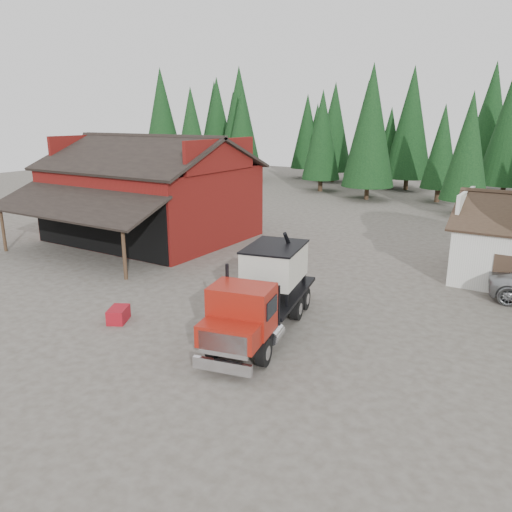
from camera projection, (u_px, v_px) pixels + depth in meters
The scene contains 8 objects.
ground at pixel (182, 314), 21.84m from camera, with size 120.00×120.00×0.00m, color #4C463B.
red_barn at pixel (151, 200), 34.81m from camera, with size 12.80×13.63×7.18m.
conifer_backdrop at pixel (425, 193), 56.08m from camera, with size 76.00×16.00×16.00m, color black, non-canonical shape.
near_pine_a at pixel (192, 135), 54.19m from camera, with size 4.40×4.40×11.40m.
near_pine_b at pixel (468, 146), 41.63m from camera, with size 3.96×3.96×10.40m.
near_pine_d at pixel (371, 126), 49.60m from camera, with size 5.28×5.28×13.40m.
feed_truck at pixel (264, 290), 19.60m from camera, with size 3.88×8.50×3.71m.
equip_box at pixel (118, 315), 20.94m from camera, with size 0.70×1.10×0.60m, color maroon.
Camera 1 is at (13.58, -15.49, 8.35)m, focal length 35.00 mm.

